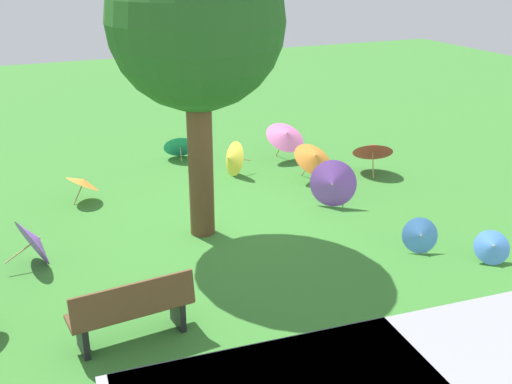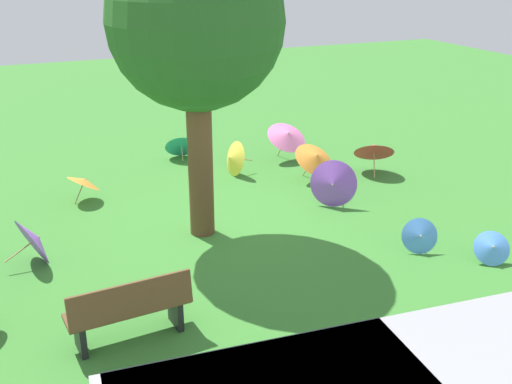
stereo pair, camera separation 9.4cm
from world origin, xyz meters
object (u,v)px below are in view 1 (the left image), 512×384
Objects in this scene: parasol_teal_1 at (180,144)px; parasol_pink_1 at (286,135)px; parasol_red_0 at (373,149)px; parasol_orange_0 at (84,182)px; park_bench at (132,310)px; parasol_purple_1 at (36,241)px; parasol_blue_3 at (493,247)px; parasol_yellow_0 at (231,158)px; parasol_blue_1 at (420,236)px; shade_tree at (196,24)px; parasol_orange_3 at (314,157)px; parasol_purple_0 at (333,184)px.

parasol_teal_1 is 0.86× the size of parasol_pink_1.
parasol_red_0 is 6.37m from parasol_orange_0.
park_bench is 2.88m from parasol_purple_1.
parasol_orange_0 is at bearing 9.31° from parasol_pink_1.
park_bench is 2.26× the size of parasol_blue_3.
parasol_yellow_0 is (-0.70, 1.66, 0.04)m from parasol_teal_1.
parasol_purple_1 is 1.34× the size of parasol_blue_3.
parasol_pink_1 is at bearing -91.13° from parasol_blue_1.
parasol_yellow_0 is (3.02, -1.07, -0.16)m from parasol_red_0.
parasol_teal_1 is at bearing -26.52° from parasol_pink_1.
parasol_blue_1 is at bearing 88.87° from parasol_pink_1.
shade_tree is 4.69× the size of parasol_orange_3.
parasol_blue_1 is at bearing 68.09° from parasol_red_0.
parasol_purple_1 is at bearing -71.21° from park_bench.
park_bench is 7.68m from parasol_teal_1.
parasol_orange_0 is 1.21× the size of parasol_blue_1.
parasol_purple_1 is at bearing 65.10° from parasol_orange_0.
parasol_purple_1 reaches higher than parasol_blue_3.
parasol_yellow_0 is 5.23m from parasol_purple_1.
shade_tree is 5.78m from parasol_red_0.
shade_tree is 5.29× the size of parasol_purple_1.
parasol_red_0 is at bearing -167.27° from parasol_purple_1.
parasol_blue_3 is (-3.03, 7.29, -0.08)m from parasol_teal_1.
parasol_orange_3 reaches higher than parasol_blue_1.
parasol_purple_0 reaches higher than parasol_red_0.
parasol_orange_0 is 6.61m from parasol_blue_1.
parasol_pink_1 is (-0.11, -5.35, 0.32)m from parasol_blue_1.
parasol_orange_0 is 4.98m from parasol_pink_1.
parasol_yellow_0 is (1.16, -2.50, -0.07)m from parasol_purple_0.
parasol_teal_1 is 0.95× the size of parasol_purple_1.
shade_tree is (-1.91, -2.83, 3.19)m from park_bench.
parasol_orange_0 is at bearing 36.91° from parasol_teal_1.
park_bench is at bearing 41.45° from parasol_orange_3.
parasol_blue_1 is (-3.10, 2.19, -3.36)m from shade_tree.
parasol_purple_0 is 0.88× the size of parasol_orange_3.
parasol_purple_0 is (-4.67, -2.99, 0.01)m from park_bench.
parasol_red_0 is 1.74× the size of parasol_blue_1.
parasol_red_0 is 1.21× the size of parasol_purple_1.
parasol_blue_3 is (-3.93, 2.97, -3.37)m from shade_tree.
parasol_red_0 reaches higher than parasol_orange_3.
parasol_yellow_0 is at bearing -72.77° from parasol_blue_1.
parasol_yellow_0 is 1.86m from parasol_orange_3.
parasol_purple_0 is 1.17× the size of parasol_orange_0.
parasol_teal_1 is 0.96× the size of parasol_purple_0.
parasol_pink_1 is (-0.45, -3.00, 0.15)m from parasol_purple_0.
parasol_purple_0 reaches higher than parasol_teal_1.
parasol_pink_1 is at bearing -162.51° from parasol_yellow_0.
parasol_orange_3 reaches higher than parasol_purple_1.
shade_tree is 7.11× the size of parasol_blue_3.
parasol_blue_3 is (0.69, 4.56, -0.28)m from parasol_red_0.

